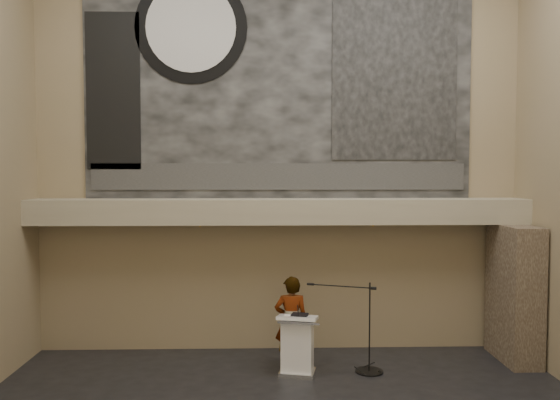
{
  "coord_description": "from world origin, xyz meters",
  "views": [
    {
      "loc": [
        -0.29,
        -7.41,
        3.76
      ],
      "look_at": [
        0.0,
        3.2,
        3.2
      ],
      "focal_mm": 35.0,
      "sensor_mm": 36.0,
      "label": 1
    }
  ],
  "objects": [
    {
      "name": "wall_back",
      "position": [
        0.0,
        4.0,
        4.25
      ],
      "size": [
        10.0,
        0.02,
        8.5
      ],
      "primitive_type": "cube",
      "color": "#8D7C59",
      "rests_on": "floor"
    },
    {
      "name": "wall_front",
      "position": [
        0.0,
        -4.0,
        4.25
      ],
      "size": [
        10.0,
        0.02,
        8.5
      ],
      "primitive_type": "cube",
      "color": "#8D7C59",
      "rests_on": "floor"
    },
    {
      "name": "soffit",
      "position": [
        0.0,
        3.6,
        2.95
      ],
      "size": [
        10.0,
        0.8,
        0.5
      ],
      "primitive_type": "cube",
      "color": "gray",
      "rests_on": "wall_back"
    },
    {
      "name": "sprinkler_left",
      "position": [
        -1.6,
        3.55,
        2.67
      ],
      "size": [
        0.04,
        0.04,
        0.06
      ],
      "primitive_type": "cylinder",
      "color": "#B2893D",
      "rests_on": "soffit"
    },
    {
      "name": "sprinkler_right",
      "position": [
        1.9,
        3.55,
        2.67
      ],
      "size": [
        0.04,
        0.04,
        0.06
      ],
      "primitive_type": "cylinder",
      "color": "#B2893D",
      "rests_on": "soffit"
    },
    {
      "name": "banner",
      "position": [
        0.0,
        3.97,
        5.7
      ],
      "size": [
        8.0,
        0.05,
        5.0
      ],
      "primitive_type": "cube",
      "color": "black",
      "rests_on": "wall_back"
    },
    {
      "name": "banner_text_strip",
      "position": [
        0.0,
        3.93,
        3.65
      ],
      "size": [
        7.76,
        0.02,
        0.55
      ],
      "primitive_type": "cube",
      "color": "#2F2F2F",
      "rests_on": "banner"
    },
    {
      "name": "banner_clock_rim",
      "position": [
        -1.8,
        3.93,
        6.7
      ],
      "size": [
        2.3,
        0.02,
        2.3
      ],
      "primitive_type": "cylinder",
      "rotation": [
        1.57,
        0.0,
        0.0
      ],
      "color": "black",
      "rests_on": "banner"
    },
    {
      "name": "banner_clock_face",
      "position": [
        -1.8,
        3.91,
        6.7
      ],
      "size": [
        1.84,
        0.02,
        1.84
      ],
      "primitive_type": "cylinder",
      "rotation": [
        1.57,
        0.0,
        0.0
      ],
      "color": "silver",
      "rests_on": "banner"
    },
    {
      "name": "banner_building_print",
      "position": [
        2.4,
        3.93,
        5.8
      ],
      "size": [
        2.6,
        0.02,
        3.6
      ],
      "primitive_type": "cube",
      "color": "black",
      "rests_on": "banner"
    },
    {
      "name": "banner_brick_print",
      "position": [
        -3.4,
        3.93,
        5.4
      ],
      "size": [
        1.1,
        0.02,
        3.2
      ],
      "primitive_type": "cube",
      "color": "black",
      "rests_on": "banner"
    },
    {
      "name": "stone_pier",
      "position": [
        4.65,
        3.15,
        1.35
      ],
      "size": [
        0.6,
        1.4,
        2.7
      ],
      "primitive_type": "cube",
      "color": "#45382A",
      "rests_on": "floor"
    },
    {
      "name": "lectern",
      "position": [
        0.3,
        2.48,
        0.55
      ],
      "size": [
        0.81,
        0.65,
        1.13
      ],
      "rotation": [
        0.0,
        0.0,
        -0.22
      ],
      "color": "silver",
      "rests_on": "floor"
    },
    {
      "name": "binder",
      "position": [
        0.34,
        2.48,
        1.12
      ],
      "size": [
        0.35,
        0.31,
        0.04
      ],
      "primitive_type": "cube",
      "rotation": [
        0.0,
        0.0,
        -0.26
      ],
      "color": "black",
      "rests_on": "lectern"
    },
    {
      "name": "papers",
      "position": [
        0.13,
        2.42,
        1.1
      ],
      "size": [
        0.28,
        0.33,
        0.0
      ],
      "primitive_type": "cube",
      "rotation": [
        0.0,
        0.0,
        -0.29
      ],
      "color": "white",
      "rests_on": "lectern"
    },
    {
      "name": "speaker_person",
      "position": [
        0.21,
        2.85,
        0.88
      ],
      "size": [
        0.64,
        0.42,
        1.76
      ],
      "primitive_type": "imported",
      "rotation": [
        0.0,
        0.0,
        3.14
      ],
      "color": "white",
      "rests_on": "floor"
    },
    {
      "name": "mic_stand",
      "position": [
        1.62,
        2.58,
        0.26
      ],
      "size": [
        1.4,
        0.66,
        1.69
      ],
      "rotation": [
        0.0,
        0.0,
        -0.33
      ],
      "color": "black",
      "rests_on": "floor"
    }
  ]
}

